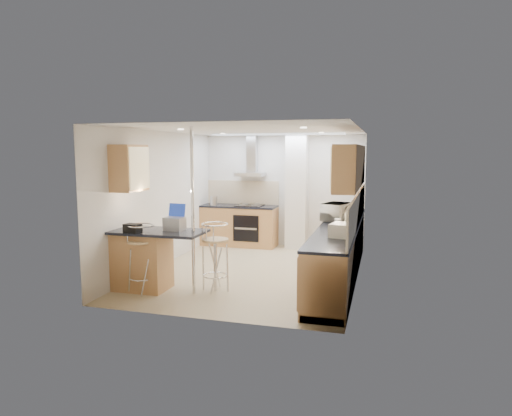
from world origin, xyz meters
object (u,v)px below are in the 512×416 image
(laptop, at_px, (175,224))
(bar_stool_near, at_px, (142,259))
(bread_bin, at_px, (342,230))
(microwave, at_px, (336,212))
(bar_stool_end, at_px, (215,257))

(laptop, height_order, bar_stool_near, laptop)
(laptop, distance_m, bar_stool_near, 0.72)
(bread_bin, bearing_deg, bar_stool_near, -156.77)
(microwave, relative_size, bread_bin, 1.54)
(laptop, height_order, bar_stool_end, laptop)
(microwave, distance_m, bar_stool_near, 3.41)
(microwave, relative_size, bar_stool_end, 0.53)
(microwave, height_order, laptop, microwave)
(microwave, xyz_separation_m, laptop, (-2.27, -1.76, -0.04))
(microwave, xyz_separation_m, bar_stool_near, (-2.70, -2.02, -0.55))
(laptop, relative_size, bread_bin, 0.80)
(bar_stool_near, relative_size, bar_stool_end, 1.00)
(microwave, distance_m, bar_stool_end, 2.38)
(bar_stool_near, bearing_deg, bar_stool_end, 18.08)
(microwave, relative_size, laptop, 1.93)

